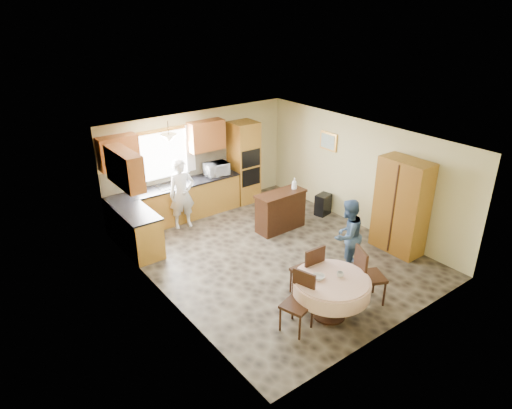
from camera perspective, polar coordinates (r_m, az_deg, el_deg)
The scene contains 36 objects.
floor at distance 9.68m, azimuth 2.30°, elevation -6.22°, with size 5.00×6.00×0.01m, color brown.
ceiling at distance 8.68m, azimuth 2.58°, elevation 8.15°, with size 5.00×6.00×0.01m, color white.
wall_back at distance 11.42m, azimuth -7.16°, elevation 5.41°, with size 5.00×0.02×2.50m, color #CBC082.
wall_front at distance 7.31m, azimuth 17.58°, elevation -7.04°, with size 5.00×0.02×2.50m, color #CBC082.
wall_left at distance 7.91m, azimuth -11.78°, elevation -3.83°, with size 0.02×6.00×2.50m, color #CBC082.
wall_right at distance 10.76m, azimuth 12.83°, elevation 3.78°, with size 0.02×6.00×2.50m, color #CBC082.
window at distance 10.86m, azimuth -11.78°, elevation 6.04°, with size 1.40×0.03×1.10m, color white.
curtain_left at distance 10.53m, azimuth -15.35°, elevation 5.37°, with size 0.22×0.02×1.15m, color white.
curtain_right at distance 11.13m, azimuth -8.20°, elevation 7.01°, with size 0.22×0.02×1.15m, color white.
base_cab_back at distance 11.10m, azimuth -9.95°, elevation 0.16°, with size 3.30×0.60×0.88m, color gold.
counter_back at distance 10.92m, azimuth -10.12°, elevation 2.36°, with size 3.30×0.64×0.04m, color black.
base_cab_left at distance 9.87m, azimuth -14.43°, elevation -3.49°, with size 0.60×1.20×0.88m, color gold.
counter_left at distance 9.67m, azimuth -14.71°, elevation -1.07°, with size 0.64×1.20×0.04m, color black.
backsplash at distance 11.07m, azimuth -10.92°, elevation 4.15°, with size 3.30×0.02×0.55m, color tan.
wall_cab_left at distance 10.27m, azimuth -16.84°, elevation 6.25°, with size 0.85×0.33×0.72m, color #A55929.
wall_cab_right at distance 11.16m, azimuth -6.24°, elevation 8.56°, with size 0.90×0.33×0.72m, color #A55929.
wall_cab_side at distance 9.25m, azimuth -16.13°, elevation 4.38°, with size 0.33×1.20×0.72m, color #A55929.
oven_tower at distance 11.82m, azimuth -1.52°, elevation 5.28°, with size 0.66×0.62×2.12m, color gold.
oven_upper at distance 11.52m, azimuth -0.62°, elevation 5.76°, with size 0.56×0.01×0.45m, color black.
oven_lower at distance 11.69m, azimuth -0.61°, elevation 3.44°, with size 0.56×0.01×0.45m, color black.
pendant at distance 10.30m, azimuth -10.84°, elevation 8.14°, with size 0.36×0.36×0.18m, color beige.
sideboard at distance 10.52m, azimuth 3.07°, elevation -0.95°, with size 1.20×0.50×0.86m, color #3B2010.
space_heater at distance 11.41m, azimuth 8.37°, elevation 0.01°, with size 0.38×0.27×0.53m, color black.
cupboard at distance 9.86m, azimuth 17.71°, elevation -0.22°, with size 0.53×1.06×2.02m, color gold.
dining_table at distance 7.75m, azimuth 9.35°, elevation -10.12°, with size 1.29×1.29×0.74m.
chair_left at distance 7.46m, azimuth 5.46°, elevation -11.61°, with size 0.53×0.53×0.99m.
chair_back at distance 8.17m, azimuth 6.74°, elevation -7.97°, with size 0.47×0.47×1.04m.
chair_right at distance 8.20m, azimuth 13.59°, elevation -8.30°, with size 0.61×0.61×1.07m.
framed_picture at distance 11.21m, azimuth 9.05°, elevation 7.81°, with size 0.06×0.53×0.44m.
microwave at distance 11.33m, azimuth -4.97°, elevation 4.43°, with size 0.57×0.39×0.31m, color silver.
person_sink at distance 10.60m, azimuth -9.26°, elevation 1.31°, with size 0.60×0.40×1.65m, color silver.
person_dining at distance 9.03m, azimuth 11.35°, elevation -3.78°, with size 0.72×0.56×1.47m, color #344E73.
bowl_sideboard at distance 10.12m, azimuth 1.52°, elevation 0.84°, with size 0.21×0.21×0.05m, color #B2B2B2.
bottle_sideboard at distance 10.52m, azimuth 4.81°, elevation 2.51°, with size 0.12×0.12×0.32m, color silver.
cup_table at distance 7.70m, azimuth 10.48°, elevation -8.60°, with size 0.11×0.11×0.09m, color #B2B2B2.
bowl_table at distance 7.60m, azimuth 7.84°, elevation -8.99°, with size 0.20×0.20×0.06m, color #B2B2B2.
Camera 1 is at (-5.32, -6.42, 4.91)m, focal length 32.00 mm.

